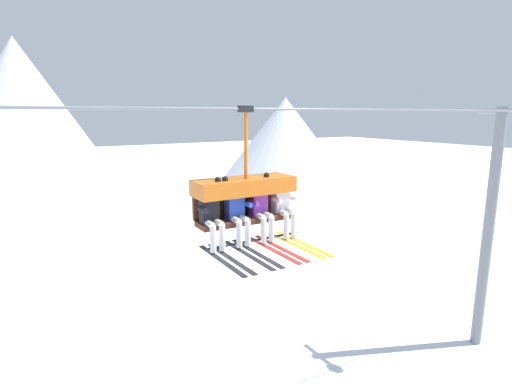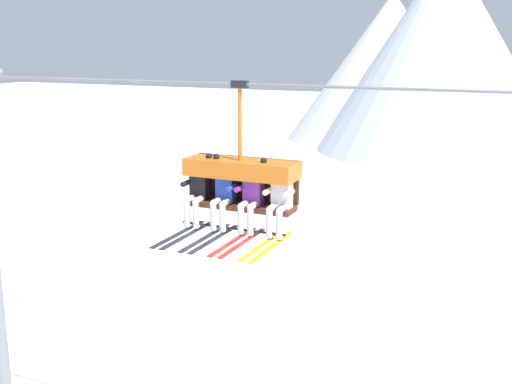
{
  "view_description": "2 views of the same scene",
  "coord_description": "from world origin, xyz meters",
  "px_view_note": "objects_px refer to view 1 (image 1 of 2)",
  "views": [
    {
      "loc": [
        -3.03,
        -7.28,
        8.27
      ],
      "look_at": [
        0.85,
        -0.79,
        6.77
      ],
      "focal_mm": 28.0,
      "sensor_mm": 36.0,
      "label": 1
    },
    {
      "loc": [
        5.23,
        -10.58,
        9.07
      ],
      "look_at": [
        0.87,
        -0.69,
        6.5
      ],
      "focal_mm": 45.0,
      "sensor_mm": 36.0,
      "label": 2
    }
  ],
  "objects_px": {
    "skier_white": "(284,205)",
    "skier_blue": "(237,211)",
    "skier_purple": "(262,208)",
    "chairlift_chair": "(244,193)",
    "lift_tower_far": "(489,225)",
    "skier_black": "(212,214)"
  },
  "relations": [
    {
      "from": "skier_blue",
      "to": "skier_white",
      "type": "bearing_deg",
      "value": -0.37
    },
    {
      "from": "skier_white",
      "to": "skier_blue",
      "type": "bearing_deg",
      "value": 179.63
    },
    {
      "from": "chairlift_chair",
      "to": "skier_blue",
      "type": "height_order",
      "value": "chairlift_chair"
    },
    {
      "from": "skier_black",
      "to": "skier_purple",
      "type": "bearing_deg",
      "value": 0.0
    },
    {
      "from": "lift_tower_far",
      "to": "skier_purple",
      "type": "xyz_separation_m",
      "value": [
        -9.85,
        -0.92,
        2.01
      ]
    },
    {
      "from": "lift_tower_far",
      "to": "skier_white",
      "type": "xyz_separation_m",
      "value": [
        -9.33,
        -0.93,
        1.99
      ]
    },
    {
      "from": "chairlift_chair",
      "to": "skier_white",
      "type": "distance_m",
      "value": 0.86
    },
    {
      "from": "chairlift_chair",
      "to": "skier_white",
      "type": "relative_size",
      "value": 1.47
    },
    {
      "from": "skier_black",
      "to": "skier_blue",
      "type": "bearing_deg",
      "value": 0.0
    },
    {
      "from": "skier_purple",
      "to": "skier_white",
      "type": "bearing_deg",
      "value": -0.76
    },
    {
      "from": "lift_tower_far",
      "to": "skier_blue",
      "type": "xyz_separation_m",
      "value": [
        -10.37,
        -0.92,
        2.01
      ]
    },
    {
      "from": "chairlift_chair",
      "to": "skier_purple",
      "type": "height_order",
      "value": "chairlift_chair"
    },
    {
      "from": "lift_tower_far",
      "to": "chairlift_chair",
      "type": "height_order",
      "value": "lift_tower_far"
    },
    {
      "from": "lift_tower_far",
      "to": "skier_white",
      "type": "relative_size",
      "value": 5.07
    },
    {
      "from": "skier_black",
      "to": "skier_white",
      "type": "bearing_deg",
      "value": -0.25
    },
    {
      "from": "chairlift_chair",
      "to": "skier_purple",
      "type": "xyz_separation_m",
      "value": [
        0.26,
        -0.21,
        -0.28
      ]
    },
    {
      "from": "chairlift_chair",
      "to": "skier_blue",
      "type": "xyz_separation_m",
      "value": [
        -0.26,
        -0.21,
        -0.28
      ]
    },
    {
      "from": "skier_blue",
      "to": "skier_white",
      "type": "distance_m",
      "value": 1.04
    },
    {
      "from": "chairlift_chair",
      "to": "skier_white",
      "type": "height_order",
      "value": "chairlift_chair"
    },
    {
      "from": "skier_black",
      "to": "skier_purple",
      "type": "height_order",
      "value": "same"
    },
    {
      "from": "chairlift_chair",
      "to": "skier_purple",
      "type": "bearing_deg",
      "value": -39.08
    },
    {
      "from": "lift_tower_far",
      "to": "skier_black",
      "type": "height_order",
      "value": "lift_tower_far"
    }
  ]
}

